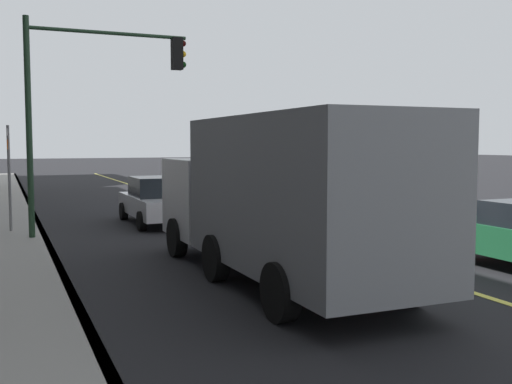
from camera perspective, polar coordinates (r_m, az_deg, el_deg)
The scene contains 9 objects.
ground at distance 16.59m, azimuth 4.66°, elevation -4.55°, with size 200.00×200.00×0.00m, color black.
curb_edge at distance 14.76m, azimuth -18.77°, elevation -5.63°, with size 80.00×0.16×0.15m, color slate.
lane_stripe_center at distance 16.59m, azimuth 4.66°, elevation -4.53°, with size 80.00×0.16×0.01m, color #D8CC4C.
car_red at distance 17.92m, azimuth 12.55°, elevation -1.60°, with size 4.03×2.06×1.42m.
car_white at distance 20.07m, azimuth -9.23°, elevation -0.80°, with size 4.42×1.97×1.55m.
truck_blue at distance 24.65m, azimuth 2.65°, elevation 2.27°, with size 8.20×2.48×3.09m.
truck_gray at distance 11.39m, azimuth 2.43°, elevation -0.33°, with size 8.25×2.56×3.11m.
traffic_light_mast at distance 17.15m, azimuth -15.31°, elevation 9.31°, with size 0.28×4.38×5.95m.
street_sign_post at distance 18.48m, azimuth -22.38°, elevation 1.82°, with size 0.60×0.08×3.16m.
Camera 1 is at (-14.50, 7.61, 2.63)m, focal length 42.19 mm.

